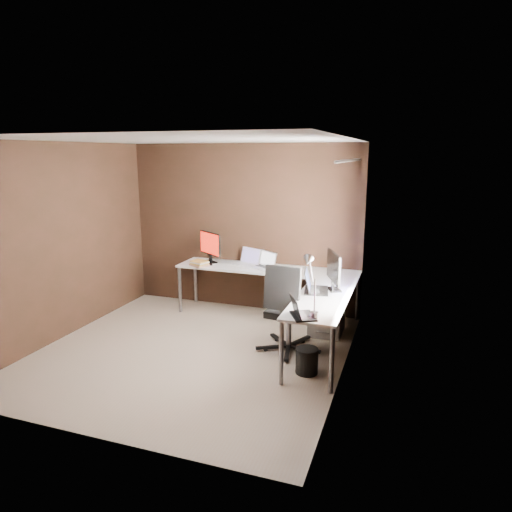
{
  "coord_description": "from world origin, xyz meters",
  "views": [
    {
      "loc": [
        2.4,
        -4.6,
        2.36
      ],
      "look_at": [
        0.5,
        0.95,
        1.03
      ],
      "focal_mm": 32.0,
      "sensor_mm": 36.0,
      "label": 1
    }
  ],
  "objects_px": {
    "monitor_right": "(334,269)",
    "monitor_left": "(210,245)",
    "laptop_white": "(248,261)",
    "wastebasket": "(307,361)",
    "laptop_black_small": "(300,312)",
    "laptop_silver": "(265,264)",
    "drawer_pedestal": "(327,311)",
    "desk_lamp": "(310,278)",
    "office_chair": "(288,326)",
    "book_stack": "(199,263)",
    "laptop_black_big": "(313,286)"
  },
  "relations": [
    {
      "from": "monitor_right",
      "to": "desk_lamp",
      "type": "relative_size",
      "value": 0.85
    },
    {
      "from": "laptop_black_small",
      "to": "office_chair",
      "type": "bearing_deg",
      "value": -3.94
    },
    {
      "from": "desk_lamp",
      "to": "wastebasket",
      "type": "distance_m",
      "value": 1.0
    },
    {
      "from": "monitor_left",
      "to": "wastebasket",
      "type": "relative_size",
      "value": 1.63
    },
    {
      "from": "laptop_white",
      "to": "wastebasket",
      "type": "xyz_separation_m",
      "value": [
        1.28,
        -1.66,
        -0.64
      ]
    },
    {
      "from": "monitor_right",
      "to": "office_chair",
      "type": "distance_m",
      "value": 0.88
    },
    {
      "from": "monitor_right",
      "to": "office_chair",
      "type": "height_order",
      "value": "monitor_right"
    },
    {
      "from": "laptop_white",
      "to": "office_chair",
      "type": "bearing_deg",
      "value": -28.39
    },
    {
      "from": "laptop_white",
      "to": "book_stack",
      "type": "distance_m",
      "value": 0.72
    },
    {
      "from": "monitor_right",
      "to": "laptop_silver",
      "type": "bearing_deg",
      "value": 31.54
    },
    {
      "from": "laptop_white",
      "to": "desk_lamp",
      "type": "distance_m",
      "value": 2.28
    },
    {
      "from": "laptop_black_big",
      "to": "laptop_black_small",
      "type": "bearing_deg",
      "value": 173.6
    },
    {
      "from": "monitor_right",
      "to": "book_stack",
      "type": "relative_size",
      "value": 1.71
    },
    {
      "from": "laptop_white",
      "to": "wastebasket",
      "type": "distance_m",
      "value": 2.2
    },
    {
      "from": "drawer_pedestal",
      "to": "book_stack",
      "type": "relative_size",
      "value": 1.91
    },
    {
      "from": "laptop_silver",
      "to": "laptop_black_small",
      "type": "distance_m",
      "value": 2.06
    },
    {
      "from": "laptop_silver",
      "to": "wastebasket",
      "type": "bearing_deg",
      "value": -24.59
    },
    {
      "from": "drawer_pedestal",
      "to": "desk_lamp",
      "type": "relative_size",
      "value": 0.95
    },
    {
      "from": "laptop_silver",
      "to": "book_stack",
      "type": "bearing_deg",
      "value": -134.38
    },
    {
      "from": "monitor_left",
      "to": "book_stack",
      "type": "relative_size",
      "value": 1.48
    },
    {
      "from": "drawer_pedestal",
      "to": "laptop_white",
      "type": "distance_m",
      "value": 1.44
    },
    {
      "from": "monitor_left",
      "to": "laptop_black_small",
      "type": "xyz_separation_m",
      "value": [
        1.85,
        -1.88,
        -0.21
      ]
    },
    {
      "from": "drawer_pedestal",
      "to": "book_stack",
      "type": "xyz_separation_m",
      "value": [
        -1.94,
        0.15,
        0.47
      ]
    },
    {
      "from": "laptop_black_small",
      "to": "desk_lamp",
      "type": "height_order",
      "value": "desk_lamp"
    },
    {
      "from": "drawer_pedestal",
      "to": "laptop_silver",
      "type": "distance_m",
      "value": 1.16
    },
    {
      "from": "monitor_right",
      "to": "laptop_white",
      "type": "relative_size",
      "value": 1.22
    },
    {
      "from": "monitor_right",
      "to": "monitor_left",
      "type": "bearing_deg",
      "value": 43.84
    },
    {
      "from": "monitor_right",
      "to": "laptop_black_small",
      "type": "distance_m",
      "value": 1.06
    },
    {
      "from": "monitor_left",
      "to": "laptop_white",
      "type": "distance_m",
      "value": 0.63
    },
    {
      "from": "book_stack",
      "to": "monitor_right",
      "type": "bearing_deg",
      "value": -15.69
    },
    {
      "from": "laptop_white",
      "to": "laptop_black_small",
      "type": "distance_m",
      "value": 2.28
    },
    {
      "from": "laptop_white",
      "to": "book_stack",
      "type": "xyz_separation_m",
      "value": [
        -0.66,
        -0.29,
        -0.02
      ]
    },
    {
      "from": "laptop_black_big",
      "to": "office_chair",
      "type": "xyz_separation_m",
      "value": [
        -0.26,
        -0.19,
        -0.47
      ]
    },
    {
      "from": "drawer_pedestal",
      "to": "monitor_left",
      "type": "height_order",
      "value": "monitor_left"
    },
    {
      "from": "laptop_white",
      "to": "book_stack",
      "type": "bearing_deg",
      "value": -132.99
    },
    {
      "from": "laptop_black_small",
      "to": "laptop_black_big",
      "type": "bearing_deg",
      "value": -23.77
    },
    {
      "from": "monitor_right",
      "to": "laptop_silver",
      "type": "distance_m",
      "value": 1.39
    },
    {
      "from": "laptop_white",
      "to": "desk_lamp",
      "type": "bearing_deg",
      "value": -30.88
    },
    {
      "from": "drawer_pedestal",
      "to": "desk_lamp",
      "type": "distance_m",
      "value": 1.61
    },
    {
      "from": "monitor_left",
      "to": "laptop_silver",
      "type": "xyz_separation_m",
      "value": [
        0.89,
        -0.06,
        -0.21
      ]
    },
    {
      "from": "laptop_silver",
      "to": "desk_lamp",
      "type": "height_order",
      "value": "desk_lamp"
    },
    {
      "from": "office_chair",
      "to": "monitor_left",
      "type": "bearing_deg",
      "value": 150.38
    },
    {
      "from": "laptop_silver",
      "to": "office_chair",
      "type": "xyz_separation_m",
      "value": [
        0.64,
        -1.08,
        -0.46
      ]
    },
    {
      "from": "laptop_white",
      "to": "desk_lamp",
      "type": "relative_size",
      "value": 0.7
    },
    {
      "from": "laptop_silver",
      "to": "laptop_black_small",
      "type": "xyz_separation_m",
      "value": [
        0.97,
        -1.82,
        -0.0
      ]
    },
    {
      "from": "laptop_silver",
      "to": "wastebasket",
      "type": "height_order",
      "value": "laptop_silver"
    },
    {
      "from": "desk_lamp",
      "to": "laptop_silver",
      "type": "bearing_deg",
      "value": 142.14
    },
    {
      "from": "laptop_black_small",
      "to": "wastebasket",
      "type": "bearing_deg",
      "value": -34.51
    },
    {
      "from": "laptop_white",
      "to": "laptop_silver",
      "type": "relative_size",
      "value": 1.02
    },
    {
      "from": "monitor_right",
      "to": "office_chair",
      "type": "relative_size",
      "value": 0.49
    }
  ]
}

